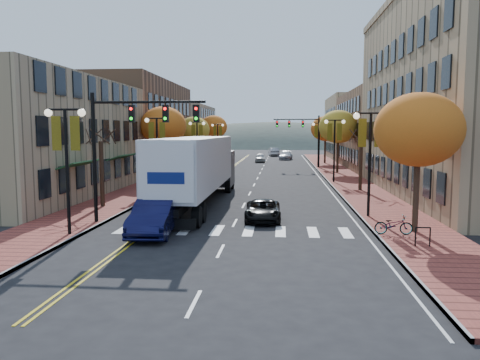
% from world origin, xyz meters
% --- Properties ---
extents(ground, '(200.00, 200.00, 0.00)m').
position_xyz_m(ground, '(0.00, 0.00, 0.00)').
color(ground, black).
rests_on(ground, ground).
extents(sidewalk_left, '(4.00, 85.00, 0.15)m').
position_xyz_m(sidewalk_left, '(-9.00, 32.50, 0.07)').
color(sidewalk_left, brown).
rests_on(sidewalk_left, ground).
extents(sidewalk_right, '(4.00, 85.00, 0.15)m').
position_xyz_m(sidewalk_right, '(9.00, 32.50, 0.07)').
color(sidewalk_right, brown).
rests_on(sidewalk_right, ground).
extents(building_left_near, '(12.00, 22.00, 9.00)m').
position_xyz_m(building_left_near, '(-17.00, 13.00, 4.50)').
color(building_left_near, '#9E8966').
rests_on(building_left_near, ground).
extents(building_left_mid, '(12.00, 24.00, 11.00)m').
position_xyz_m(building_left_mid, '(-17.00, 36.00, 5.50)').
color(building_left_mid, brown).
rests_on(building_left_mid, ground).
extents(building_left_far, '(12.00, 26.00, 9.50)m').
position_xyz_m(building_left_far, '(-17.00, 61.00, 4.75)').
color(building_left_far, '#9E8966').
rests_on(building_left_far, ground).
extents(building_right_mid, '(15.00, 24.00, 10.00)m').
position_xyz_m(building_right_mid, '(18.50, 42.00, 5.00)').
color(building_right_mid, brown).
rests_on(building_right_mid, ground).
extents(building_right_far, '(15.00, 20.00, 11.00)m').
position_xyz_m(building_right_far, '(18.50, 64.00, 5.50)').
color(building_right_far, '#9E8966').
rests_on(building_right_far, ground).
extents(tree_left_a, '(0.28, 0.28, 4.20)m').
position_xyz_m(tree_left_a, '(-9.00, 8.00, 2.25)').
color(tree_left_a, '#382619').
rests_on(tree_left_a, sidewalk_left).
extents(tree_left_b, '(4.48, 4.48, 7.21)m').
position_xyz_m(tree_left_b, '(-9.00, 24.00, 5.45)').
color(tree_left_b, '#382619').
rests_on(tree_left_b, sidewalk_left).
extents(tree_left_c, '(4.16, 4.16, 6.69)m').
position_xyz_m(tree_left_c, '(-9.00, 40.00, 5.05)').
color(tree_left_c, '#382619').
rests_on(tree_left_c, sidewalk_left).
extents(tree_left_d, '(4.61, 4.61, 7.42)m').
position_xyz_m(tree_left_d, '(-9.00, 58.00, 5.60)').
color(tree_left_d, '#382619').
rests_on(tree_left_d, sidewalk_left).
extents(tree_right_a, '(4.16, 4.16, 6.69)m').
position_xyz_m(tree_right_a, '(9.00, 2.00, 5.05)').
color(tree_right_a, '#382619').
rests_on(tree_right_a, sidewalk_right).
extents(tree_right_b, '(0.28, 0.28, 4.20)m').
position_xyz_m(tree_right_b, '(9.00, 18.00, 2.25)').
color(tree_right_b, '#382619').
rests_on(tree_right_b, sidewalk_right).
extents(tree_right_c, '(4.48, 4.48, 7.21)m').
position_xyz_m(tree_right_c, '(9.00, 34.00, 5.45)').
color(tree_right_c, '#382619').
rests_on(tree_right_c, sidewalk_right).
extents(tree_right_d, '(4.35, 4.35, 7.00)m').
position_xyz_m(tree_right_d, '(9.00, 50.00, 5.29)').
color(tree_right_d, '#382619').
rests_on(tree_right_d, sidewalk_right).
extents(lamp_left_a, '(1.96, 0.36, 6.05)m').
position_xyz_m(lamp_left_a, '(-7.50, 0.00, 4.29)').
color(lamp_left_a, black).
rests_on(lamp_left_a, ground).
extents(lamp_left_b, '(1.96, 0.36, 6.05)m').
position_xyz_m(lamp_left_b, '(-7.50, 16.00, 4.29)').
color(lamp_left_b, black).
rests_on(lamp_left_b, ground).
extents(lamp_left_c, '(1.96, 0.36, 6.05)m').
position_xyz_m(lamp_left_c, '(-7.50, 34.00, 4.29)').
color(lamp_left_c, black).
rests_on(lamp_left_c, ground).
extents(lamp_left_d, '(1.96, 0.36, 6.05)m').
position_xyz_m(lamp_left_d, '(-7.50, 52.00, 4.29)').
color(lamp_left_d, black).
rests_on(lamp_left_d, ground).
extents(lamp_right_a, '(1.96, 0.36, 6.05)m').
position_xyz_m(lamp_right_a, '(7.50, 6.00, 4.29)').
color(lamp_right_a, black).
rests_on(lamp_right_a, ground).
extents(lamp_right_b, '(1.96, 0.36, 6.05)m').
position_xyz_m(lamp_right_b, '(7.50, 24.00, 4.29)').
color(lamp_right_b, black).
rests_on(lamp_right_b, ground).
extents(lamp_right_c, '(1.96, 0.36, 6.05)m').
position_xyz_m(lamp_right_c, '(7.50, 42.00, 4.29)').
color(lamp_right_c, black).
rests_on(lamp_right_c, ground).
extents(traffic_mast_near, '(6.10, 0.35, 7.00)m').
position_xyz_m(traffic_mast_near, '(-5.48, 3.00, 4.92)').
color(traffic_mast_near, black).
rests_on(traffic_mast_near, ground).
extents(traffic_mast_far, '(6.10, 0.34, 7.00)m').
position_xyz_m(traffic_mast_far, '(5.48, 42.00, 4.92)').
color(traffic_mast_far, black).
rests_on(traffic_mast_far, ground).
extents(semi_truck, '(3.03, 18.32, 4.58)m').
position_xyz_m(semi_truck, '(-3.01, 9.97, 2.68)').
color(semi_truck, black).
rests_on(semi_truck, ground).
extents(navy_sedan, '(2.16, 5.30, 1.71)m').
position_xyz_m(navy_sedan, '(-3.60, 0.91, 0.85)').
color(navy_sedan, black).
rests_on(navy_sedan, ground).
extents(black_suv, '(2.05, 4.25, 1.17)m').
position_xyz_m(black_suv, '(1.50, 4.84, 0.58)').
color(black_suv, black).
rests_on(black_suv, ground).
extents(car_far_white, '(1.84, 4.19, 1.40)m').
position_xyz_m(car_far_white, '(-0.86, 53.37, 0.70)').
color(car_far_white, silver).
rests_on(car_far_white, ground).
extents(car_far_silver, '(2.56, 5.16, 1.44)m').
position_xyz_m(car_far_silver, '(3.26, 60.17, 0.72)').
color(car_far_silver, '#ACACB4').
rests_on(car_far_silver, ground).
extents(car_far_oncoming, '(2.39, 5.15, 1.63)m').
position_xyz_m(car_far_oncoming, '(0.97, 71.53, 0.82)').
color(car_far_oncoming, '#A9AAB1').
rests_on(car_far_oncoming, ground).
extents(bicycle, '(1.77, 0.64, 0.92)m').
position_xyz_m(bicycle, '(7.80, 1.19, 0.61)').
color(bicycle, gray).
rests_on(bicycle, sidewalk_right).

